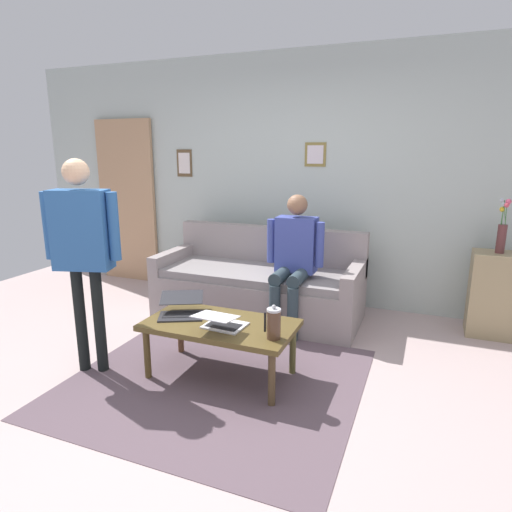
{
  "coord_description": "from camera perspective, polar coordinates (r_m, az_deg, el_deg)",
  "views": [
    {
      "loc": [
        -1.33,
        2.52,
        1.68
      ],
      "look_at": [
        0.02,
        -0.84,
        0.8
      ],
      "focal_mm": 30.81,
      "sensor_mm": 36.0,
      "label": 1
    }
  ],
  "objects": [
    {
      "name": "back_wall",
      "position": [
        4.92,
        6.25,
        9.72
      ],
      "size": [
        7.04,
        0.11,
        2.7
      ],
      "color": "#B3BFB8",
      "rests_on": "ground_plane"
    },
    {
      "name": "person_seated",
      "position": [
        4.1,
        4.92,
        0.16
      ],
      "size": [
        0.55,
        0.51,
        1.28
      ],
      "color": "#2E3D45",
      "rests_on": "ground_plane"
    },
    {
      "name": "couch",
      "position": [
        4.55,
        0.43,
        -3.92
      ],
      "size": [
        2.07,
        0.86,
        0.88
      ],
      "color": "gray",
      "rests_on": "ground_plane"
    },
    {
      "name": "person_standing",
      "position": [
        3.45,
        -21.64,
        1.96
      ],
      "size": [
        0.57,
        0.29,
        1.62
      ],
      "color": "black",
      "rests_on": "ground_plane"
    },
    {
      "name": "laptop_center",
      "position": [
        3.48,
        -9.69,
        -6.84
      ],
      "size": [
        0.45,
        0.45,
        0.14
      ],
      "color": "#28282D",
      "rests_on": "coffee_table"
    },
    {
      "name": "laptop_left",
      "position": [
        3.18,
        -4.48,
        -8.58
      ],
      "size": [
        0.31,
        0.37,
        0.14
      ],
      "color": "silver",
      "rests_on": "coffee_table"
    },
    {
      "name": "flower_vase",
      "position": [
        4.44,
        29.31,
        2.73
      ],
      "size": [
        0.09,
        0.09,
        0.49
      ],
      "color": "brown",
      "rests_on": "side_shelf"
    },
    {
      "name": "ground_plane",
      "position": [
        3.31,
        -5.3,
        -16.92
      ],
      "size": [
        7.68,
        7.68,
        0.0
      ],
      "primitive_type": "plane",
      "color": "#B69E9D"
    },
    {
      "name": "french_press",
      "position": [
        2.99,
        2.3,
        -8.75
      ],
      "size": [
        0.12,
        0.1,
        0.24
      ],
      "color": "#4C3323",
      "rests_on": "coffee_table"
    },
    {
      "name": "side_shelf",
      "position": [
        4.57,
        28.48,
        -4.42
      ],
      "size": [
        0.42,
        0.32,
        0.78
      ],
      "color": "#9B8861",
      "rests_on": "ground_plane"
    },
    {
      "name": "coffee_table",
      "position": [
        3.32,
        -4.67,
        -9.36
      ],
      "size": [
        1.12,
        0.6,
        0.43
      ],
      "color": "brown",
      "rests_on": "ground_plane"
    },
    {
      "name": "interior_door",
      "position": [
        5.93,
        -16.37,
        6.76
      ],
      "size": [
        0.82,
        0.09,
        2.05
      ],
      "color": "tan",
      "rests_on": "ground_plane"
    },
    {
      "name": "area_rug",
      "position": [
        3.41,
        -5.32,
        -15.84
      ],
      "size": [
        2.09,
        1.9,
        0.01
      ],
      "primitive_type": "cube",
      "color": "#5B4952",
      "rests_on": "ground_plane"
    }
  ]
}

